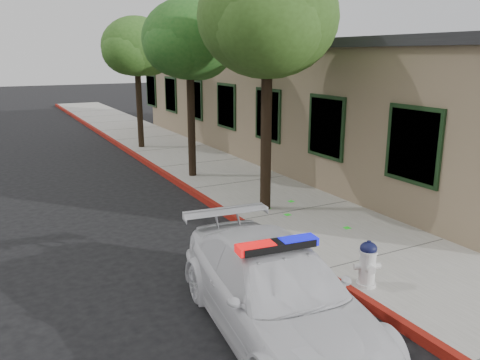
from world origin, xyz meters
name	(u,v)px	position (x,y,z in m)	size (l,w,h in m)	color
ground	(318,278)	(0.00, 0.00, 0.00)	(120.00, 120.00, 0.00)	black
sidewalk	(297,213)	(1.60, 3.00, 0.07)	(3.20, 60.00, 0.15)	gray
red_curb	(241,223)	(0.06, 3.00, 0.08)	(0.14, 60.00, 0.16)	maroon
clapboard_building	(319,100)	(6.69, 9.00, 2.13)	(7.30, 20.89, 4.24)	#866F58
police_car	(276,292)	(-1.57, -1.09, 0.64)	(2.26, 4.56, 1.39)	silver
fire_hydrant	(368,264)	(0.35, -0.82, 0.54)	(0.45, 0.39, 0.78)	silver
street_tree_near	(268,24)	(1.00, 3.48, 4.50)	(3.18, 3.34, 5.83)	black
street_tree_mid	(189,43)	(0.71, 7.46, 4.14)	(2.89, 2.78, 5.29)	black
street_tree_far	(137,49)	(0.73, 12.87, 4.01)	(2.91, 2.71, 5.13)	black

